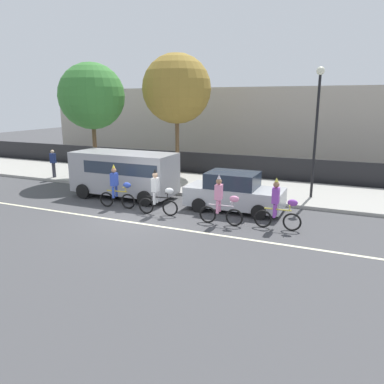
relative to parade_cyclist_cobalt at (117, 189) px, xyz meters
name	(u,v)px	position (x,y,z in m)	size (l,w,h in m)	color
ground_plane	(134,218)	(1.45, -0.99, -0.84)	(80.00, 80.00, 0.00)	#424244
road_centre_line	(127,222)	(1.45, -1.49, -0.84)	(36.00, 0.14, 0.01)	beige
sidewalk_curb	(197,184)	(1.45, 5.51, -0.77)	(60.00, 5.00, 0.15)	#9E9B93
fence_line	(215,165)	(1.45, 8.41, -0.14)	(40.00, 0.08, 1.40)	black
building_backdrop	(226,123)	(-0.75, 17.01, 1.91)	(28.00, 8.00, 5.50)	#B2A899
parade_cyclist_cobalt	(117,189)	(0.00, 0.00, 0.00)	(1.72, 0.50, 1.92)	black
parade_cyclist_zebra	(158,195)	(2.14, -0.22, 0.00)	(1.72, 0.50, 1.92)	black
parade_cyclist_pink	(221,203)	(4.90, -0.35, 0.00)	(1.72, 0.50, 1.92)	black
parade_cyclist_purple	(278,207)	(6.96, -0.04, 0.00)	(1.72, 0.50, 1.92)	black
parked_van_grey	(125,171)	(-0.67, 1.71, 0.44)	(5.00, 2.22, 2.18)	#99999E
parked_car_silver	(234,192)	(4.75, 1.68, -0.06)	(4.10, 1.92, 1.64)	#B7BABF
street_lamp_post	(317,114)	(7.60, 4.71, 3.15)	(0.36, 0.36, 5.86)	black
street_tree_near_lamp	(177,89)	(-0.60, 7.27, 4.39)	(4.04, 4.04, 7.11)	brown
street_tree_far_corner	(92,96)	(-4.59, 4.52, 3.96)	(3.70, 3.70, 6.51)	brown
pedestrian_onlooker	(53,163)	(-6.91, 3.55, 0.17)	(0.32, 0.20, 1.62)	#33333D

